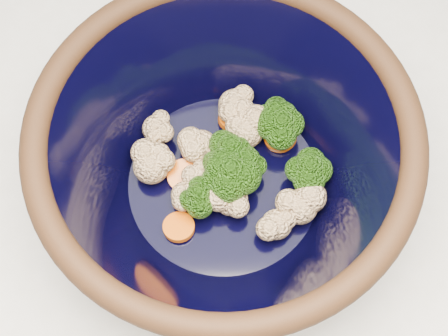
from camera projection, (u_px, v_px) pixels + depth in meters
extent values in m
plane|color=#9E7A54|center=(203.00, 300.00, 1.48)|extent=(3.00, 3.00, 0.00)
cube|color=silver|center=(195.00, 247.00, 1.07)|extent=(1.20, 1.20, 0.90)
cylinder|color=black|center=(224.00, 192.00, 0.62)|extent=(0.20, 0.20, 0.01)
torus|color=black|center=(224.00, 135.00, 0.50)|extent=(0.33, 0.33, 0.02)
cylinder|color=black|center=(224.00, 183.00, 0.60)|extent=(0.18, 0.18, 0.00)
cylinder|color=#608442|center=(247.00, 170.00, 0.59)|extent=(0.01, 0.01, 0.02)
ellipsoid|color=#2C6012|center=(247.00, 161.00, 0.57)|extent=(0.04, 0.04, 0.03)
cylinder|color=#608442|center=(220.00, 179.00, 0.59)|extent=(0.01, 0.01, 0.02)
ellipsoid|color=#2C6012|center=(219.00, 168.00, 0.56)|extent=(0.04, 0.04, 0.04)
cylinder|color=#608442|center=(273.00, 123.00, 0.61)|extent=(0.01, 0.01, 0.02)
ellipsoid|color=#2C6012|center=(275.00, 113.00, 0.59)|extent=(0.04, 0.04, 0.03)
cylinder|color=#608442|center=(230.00, 158.00, 0.60)|extent=(0.01, 0.01, 0.02)
ellipsoid|color=#2C6012|center=(230.00, 148.00, 0.58)|extent=(0.04, 0.04, 0.03)
cylinder|color=#608442|center=(199.00, 203.00, 0.58)|extent=(0.01, 0.01, 0.02)
ellipsoid|color=#2C6012|center=(198.00, 195.00, 0.56)|extent=(0.04, 0.04, 0.03)
cylinder|color=#608442|center=(279.00, 135.00, 0.60)|extent=(0.01, 0.01, 0.02)
ellipsoid|color=#2C6012|center=(281.00, 124.00, 0.58)|extent=(0.04, 0.04, 0.03)
cylinder|color=#608442|center=(306.00, 178.00, 0.59)|extent=(0.01, 0.01, 0.02)
ellipsoid|color=#2C6012|center=(309.00, 168.00, 0.57)|extent=(0.04, 0.04, 0.03)
cylinder|color=#608442|center=(231.00, 183.00, 0.58)|extent=(0.01, 0.01, 0.02)
ellipsoid|color=#2C6012|center=(231.00, 172.00, 0.56)|extent=(0.05, 0.05, 0.04)
sphere|color=beige|center=(202.00, 145.00, 0.59)|extent=(0.03, 0.03, 0.03)
sphere|color=beige|center=(276.00, 224.00, 0.56)|extent=(0.03, 0.03, 0.03)
sphere|color=beige|center=(246.00, 131.00, 0.60)|extent=(0.03, 0.03, 0.03)
sphere|color=beige|center=(245.00, 122.00, 0.60)|extent=(0.03, 0.03, 0.03)
sphere|color=beige|center=(157.00, 129.00, 0.60)|extent=(0.03, 0.03, 0.03)
sphere|color=beige|center=(231.00, 199.00, 0.57)|extent=(0.03, 0.03, 0.03)
sphere|color=beige|center=(226.00, 168.00, 0.58)|extent=(0.03, 0.03, 0.03)
sphere|color=beige|center=(185.00, 195.00, 0.58)|extent=(0.03, 0.03, 0.03)
sphere|color=beige|center=(202.00, 180.00, 0.58)|extent=(0.03, 0.03, 0.03)
sphere|color=beige|center=(151.00, 166.00, 0.58)|extent=(0.03, 0.03, 0.03)
sphere|color=beige|center=(235.00, 105.00, 0.61)|extent=(0.03, 0.03, 0.03)
sphere|color=beige|center=(300.00, 207.00, 0.57)|extent=(0.03, 0.03, 0.03)
cylinder|color=#D36309|center=(179.00, 227.00, 0.57)|extent=(0.03, 0.03, 0.01)
cylinder|color=#D36309|center=(184.00, 176.00, 0.59)|extent=(0.03, 0.03, 0.01)
cylinder|color=#D36309|center=(211.00, 193.00, 0.59)|extent=(0.03, 0.03, 0.01)
cylinder|color=#D36309|center=(231.00, 119.00, 0.62)|extent=(0.03, 0.03, 0.01)
cylinder|color=#D36309|center=(213.00, 161.00, 0.60)|extent=(0.03, 0.03, 0.01)
cylinder|color=#D36309|center=(280.00, 137.00, 0.61)|extent=(0.03, 0.03, 0.01)
cylinder|color=#D36309|center=(203.00, 196.00, 0.58)|extent=(0.03, 0.03, 0.01)
cylinder|color=#D36309|center=(236.00, 157.00, 0.60)|extent=(0.03, 0.03, 0.01)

